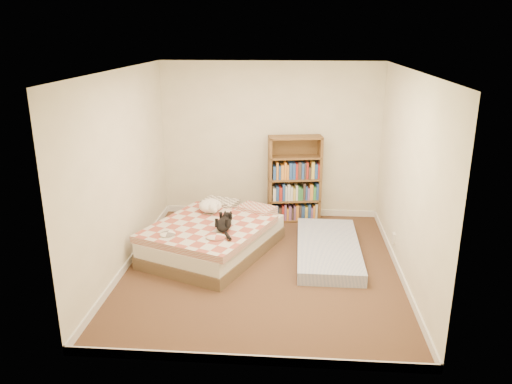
# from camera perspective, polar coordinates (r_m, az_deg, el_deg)

# --- Properties ---
(room) EXTENTS (3.51, 4.01, 2.51)m
(room) POSITION_cam_1_polar(r_m,az_deg,el_deg) (6.12, 0.74, 1.48)
(room) COLOR #4C2C20
(room) RESTS_ON ground
(bed) EXTENTS (1.93, 2.23, 0.50)m
(bed) POSITION_cam_1_polar(r_m,az_deg,el_deg) (6.95, -4.80, -5.04)
(bed) COLOR brown
(bed) RESTS_ON room
(bookshelf) EXTENTS (0.87, 0.40, 1.38)m
(bookshelf) POSITION_cam_1_polar(r_m,az_deg,el_deg) (8.01, 4.40, 0.36)
(bookshelf) COLOR brown
(bookshelf) RESTS_ON room
(floor_mattress) EXTENTS (0.85, 1.86, 0.17)m
(floor_mattress) POSITION_cam_1_polar(r_m,az_deg,el_deg) (6.95, 8.24, -6.44)
(floor_mattress) COLOR #6A7CB1
(floor_mattress) RESTS_ON room
(black_cat) EXTENTS (0.25, 0.72, 0.17)m
(black_cat) POSITION_cam_1_polar(r_m,az_deg,el_deg) (6.58, -3.62, -3.57)
(black_cat) COLOR black
(black_cat) RESTS_ON bed
(white_dog) EXTENTS (0.42, 0.45, 0.18)m
(white_dog) POSITION_cam_1_polar(r_m,az_deg,el_deg) (7.18, -5.18, -1.59)
(white_dog) COLOR white
(white_dog) RESTS_ON bed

